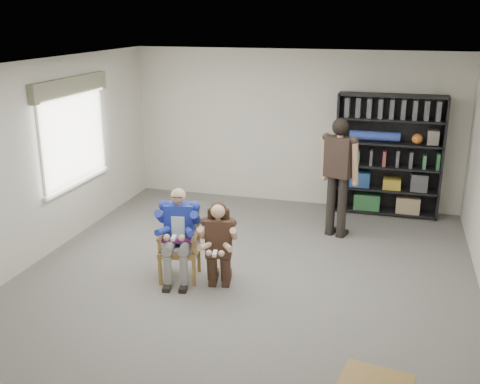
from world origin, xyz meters
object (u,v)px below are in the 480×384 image
(armchair, at_px, (179,244))
(seated_man, at_px, (179,234))
(bookshelf, at_px, (388,156))
(standing_man, at_px, (338,179))
(kneeling_woman, at_px, (218,246))

(armchair, xyz_separation_m, seated_man, (0.00, -0.00, 0.14))
(bookshelf, relative_size, standing_man, 1.12)
(kneeling_woman, relative_size, bookshelf, 0.55)
(armchair, height_order, bookshelf, bookshelf)
(seated_man, height_order, kneeling_woman, seated_man)
(kneeling_woman, xyz_separation_m, bookshelf, (1.96, 3.49, 0.48))
(armchair, relative_size, standing_man, 0.51)
(standing_man, bearing_deg, kneeling_woman, -99.62)
(seated_man, height_order, bookshelf, bookshelf)
(kneeling_woman, bearing_deg, bookshelf, 50.04)
(armchair, xyz_separation_m, kneeling_woman, (0.58, -0.12, 0.09))
(armchair, xyz_separation_m, bookshelf, (2.54, 3.37, 0.57))
(kneeling_woman, xyz_separation_m, standing_man, (1.24, 2.20, 0.37))
(seated_man, bearing_deg, bookshelf, 42.35)
(armchair, height_order, seated_man, seated_man)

